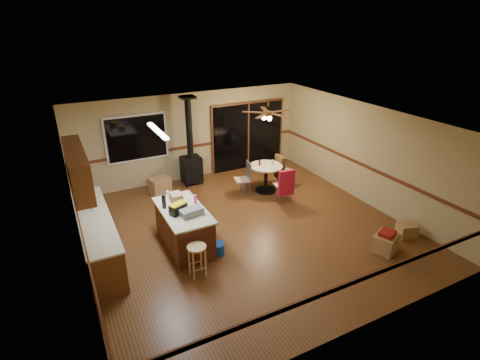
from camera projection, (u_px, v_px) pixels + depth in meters
floor at (246, 229)px, 8.80m from camera, size 7.00×7.00×0.00m
ceiling at (247, 121)px, 7.74m from camera, size 7.00×7.00×0.00m
wall_back at (191, 137)px, 11.12m from camera, size 7.00×0.00×7.00m
wall_front at (359, 265)px, 5.42m from camera, size 7.00×0.00×7.00m
wall_left at (77, 214)px, 6.81m from camera, size 0.00×7.00×7.00m
wall_right at (365, 154)px, 9.73m from camera, size 0.00×7.00×7.00m
chair_rail at (246, 191)px, 8.39m from camera, size 7.00×7.00×0.08m
window at (137, 138)px, 10.33m from camera, size 1.72×0.10×1.32m
sliding_door at (248, 136)px, 11.97m from camera, size 2.52×0.10×2.10m
lower_cabinets at (97, 237)px, 7.70m from camera, size 0.60×3.00×0.86m
countertop at (94, 218)px, 7.51m from camera, size 0.64×3.04×0.04m
upper_cabinets at (77, 169)px, 7.21m from camera, size 0.35×2.00×0.80m
kitchen_island at (184, 228)px, 7.99m from camera, size 0.88×1.68×0.90m
wood_stove at (191, 160)px, 10.90m from camera, size 0.55×0.50×2.52m
ceiling_fan at (268, 115)px, 9.81m from camera, size 0.24×0.24×0.55m
fluorescent_strip at (158, 131)px, 7.25m from camera, size 0.10×1.20×0.04m
toolbox_grey at (191, 212)px, 7.56m from camera, size 0.49×0.32×0.14m
toolbox_black at (178, 209)px, 7.62m from camera, size 0.40×0.30×0.20m
toolbox_yellow_lid at (178, 204)px, 7.57m from camera, size 0.39×0.30×0.03m
box_on_island at (176, 198)px, 8.06m from camera, size 0.24×0.32×0.21m
bottle_dark at (164, 201)px, 7.80m from camera, size 0.12×0.12×0.31m
bottle_pink at (195, 200)px, 7.97m from camera, size 0.07×0.07×0.22m
bottle_white at (168, 194)px, 8.27m from camera, size 0.07×0.07×0.16m
bar_stool at (197, 261)px, 7.11m from camera, size 0.48×0.48×0.67m
blue_bucket at (218, 248)px, 7.86m from camera, size 0.33×0.33×0.25m
dining_table at (266, 174)px, 10.50m from camera, size 0.92×0.92×0.78m
glass_red at (260, 163)px, 10.38m from camera, size 0.06×0.06×0.16m
glass_cream at (273, 163)px, 10.40m from camera, size 0.08×0.08×0.15m
chair_left at (246, 175)px, 10.29m from camera, size 0.48×0.47×0.51m
chair_near at (286, 183)px, 9.79m from camera, size 0.46×0.50×0.70m
chair_right at (280, 168)px, 10.74m from camera, size 0.50×0.46×0.70m
box_under_window at (160, 185)px, 10.56m from camera, size 0.62×0.54×0.43m
box_corner_a at (386, 243)px, 7.93m from camera, size 0.63×0.58×0.39m
box_corner_b at (407, 230)px, 8.46m from camera, size 0.48×0.44×0.31m
box_small_red at (387, 233)px, 7.83m from camera, size 0.41×0.38×0.09m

